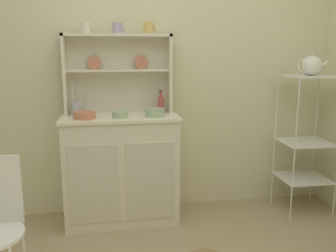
# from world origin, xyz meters

# --- Properties ---
(wall_back) EXTENTS (3.84, 0.05, 2.50)m
(wall_back) POSITION_xyz_m (0.00, 1.62, 1.25)
(wall_back) COLOR beige
(wall_back) RESTS_ON ground
(hutch_cabinet) EXTENTS (0.94, 0.45, 0.90)m
(hutch_cabinet) POSITION_xyz_m (-0.31, 1.37, 0.46)
(hutch_cabinet) COLOR silver
(hutch_cabinet) RESTS_ON ground
(hutch_shelf_unit) EXTENTS (0.87, 0.18, 0.65)m
(hutch_shelf_unit) POSITION_xyz_m (-0.31, 1.53, 1.27)
(hutch_shelf_unit) COLOR beige
(hutch_shelf_unit) RESTS_ON hutch_cabinet
(bakers_rack) EXTENTS (0.42, 0.39, 1.20)m
(bakers_rack) POSITION_xyz_m (1.28, 1.30, 0.72)
(bakers_rack) COLOR silver
(bakers_rack) RESTS_ON ground
(cup_cream_0) EXTENTS (0.09, 0.07, 0.09)m
(cup_cream_0) POSITION_xyz_m (-0.55, 1.49, 1.59)
(cup_cream_0) COLOR silver
(cup_cream_0) RESTS_ON hutch_shelf_unit
(cup_lilac_1) EXTENTS (0.09, 0.08, 0.09)m
(cup_lilac_1) POSITION_xyz_m (-0.31, 1.49, 1.58)
(cup_lilac_1) COLOR #B79ECC
(cup_lilac_1) RESTS_ON hutch_shelf_unit
(cup_gold_2) EXTENTS (0.09, 0.08, 0.09)m
(cup_gold_2) POSITION_xyz_m (-0.06, 1.49, 1.59)
(cup_gold_2) COLOR #DBB760
(cup_gold_2) RESTS_ON hutch_shelf_unit
(bowl_mixing_large) EXTENTS (0.17, 0.17, 0.05)m
(bowl_mixing_large) POSITION_xyz_m (-0.58, 1.29, 0.92)
(bowl_mixing_large) COLOR #C67556
(bowl_mixing_large) RESTS_ON hutch_cabinet
(bowl_floral_medium) EXTENTS (0.13, 0.13, 0.05)m
(bowl_floral_medium) POSITION_xyz_m (-0.31, 1.29, 0.92)
(bowl_floral_medium) COLOR #9EB78E
(bowl_floral_medium) RESTS_ON hutch_cabinet
(bowl_cream_small) EXTENTS (0.15, 0.15, 0.06)m
(bowl_cream_small) POSITION_xyz_m (-0.04, 1.29, 0.93)
(bowl_cream_small) COLOR #9EB78E
(bowl_cream_small) RESTS_ON hutch_cabinet
(jam_bottle) EXTENTS (0.05, 0.05, 0.19)m
(jam_bottle) POSITION_xyz_m (0.03, 1.45, 0.97)
(jam_bottle) COLOR #B74C47
(jam_bottle) RESTS_ON hutch_cabinet
(utensil_jar) EXTENTS (0.08, 0.08, 0.25)m
(utensil_jar) POSITION_xyz_m (-0.66, 1.45, 0.95)
(utensil_jar) COLOR #B2B7C6
(utensil_jar) RESTS_ON hutch_cabinet
(porcelain_teapot) EXTENTS (0.26, 0.17, 0.19)m
(porcelain_teapot) POSITION_xyz_m (1.28, 1.30, 1.29)
(porcelain_teapot) COLOR white
(porcelain_teapot) RESTS_ON bakers_rack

